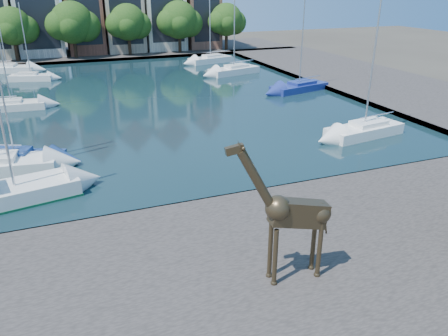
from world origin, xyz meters
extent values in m
plane|color=#38332B|center=(0.00, 0.00, 0.00)|extent=(160.00, 160.00, 0.00)
cube|color=black|center=(0.00, 24.00, 0.04)|extent=(38.00, 50.00, 0.08)
cube|color=#433D3A|center=(0.00, -7.00, 0.25)|extent=(50.00, 14.00, 0.50)
cube|color=#433D3A|center=(0.00, 56.00, 0.25)|extent=(60.00, 16.00, 0.50)
cube|color=#433D3A|center=(25.00, 24.00, 0.25)|extent=(14.00, 52.00, 0.50)
cube|color=silver|center=(-10.50, 56.00, 5.75)|extent=(6.37, 9.00, 10.50)
cube|color=black|center=(-10.50, 51.52, 5.75)|extent=(5.20, 0.05, 7.88)
cube|color=brown|center=(-4.00, 56.00, 7.00)|extent=(5.39, 9.00, 13.00)
cube|color=black|center=(-4.00, 51.52, 7.00)|extent=(4.40, 0.05, 9.75)
cube|color=tan|center=(2.00, 56.00, 6.25)|extent=(5.88, 9.00, 11.50)
cube|color=black|center=(2.00, 51.52, 6.25)|extent=(4.80, 0.05, 8.62)
cube|color=beige|center=(8.50, 56.00, 6.50)|extent=(6.37, 9.00, 12.00)
cube|color=black|center=(8.50, 51.52, 6.50)|extent=(5.20, 0.05, 9.00)
cube|color=brown|center=(15.00, 56.00, 5.75)|extent=(5.39, 9.00, 10.50)
cube|color=black|center=(15.00, 51.52, 5.75)|extent=(4.40, 0.05, 7.88)
cylinder|color=#332114|center=(-14.00, 50.50, 2.10)|extent=(0.50, 0.50, 3.20)
sphere|color=#1B4113|center=(-14.00, 50.50, 5.26)|extent=(5.20, 5.20, 5.20)
sphere|color=#1B4113|center=(-12.44, 50.80, 4.74)|extent=(3.90, 3.90, 3.90)
sphere|color=#1B4113|center=(-15.43, 50.10, 5.00)|extent=(3.64, 3.64, 3.64)
cylinder|color=#332114|center=(-6.00, 50.50, 2.10)|extent=(0.50, 0.50, 3.20)
sphere|color=#1B4113|center=(-6.00, 50.50, 5.50)|extent=(6.00, 6.00, 6.00)
sphere|color=#1B4113|center=(-4.20, 50.80, 4.90)|extent=(4.50, 4.50, 4.50)
sphere|color=#1B4113|center=(-7.65, 50.10, 5.20)|extent=(4.20, 4.20, 4.20)
cylinder|color=#332114|center=(2.00, 50.50, 2.10)|extent=(0.50, 0.50, 3.20)
sphere|color=#1B4113|center=(2.00, 50.50, 5.32)|extent=(5.40, 5.40, 5.40)
sphere|color=#1B4113|center=(3.62, 50.80, 4.78)|extent=(4.05, 4.05, 4.05)
sphere|color=#1B4113|center=(0.51, 50.10, 5.05)|extent=(3.78, 3.78, 3.78)
cylinder|color=#332114|center=(10.00, 50.50, 2.10)|extent=(0.50, 0.50, 3.20)
sphere|color=#1B4113|center=(10.00, 50.50, 5.44)|extent=(5.80, 5.80, 5.80)
sphere|color=#1B4113|center=(11.74, 50.80, 4.86)|extent=(4.35, 4.35, 4.35)
sphere|color=#1B4113|center=(8.40, 50.10, 5.15)|extent=(4.06, 4.06, 4.06)
cylinder|color=#332114|center=(18.00, 50.50, 2.10)|extent=(0.50, 0.50, 3.20)
sphere|color=#1B4113|center=(18.00, 50.50, 5.26)|extent=(5.20, 5.20, 5.20)
sphere|color=#1B4113|center=(19.56, 50.80, 4.74)|extent=(3.90, 3.90, 3.90)
sphere|color=#1B4113|center=(16.57, 50.10, 5.00)|extent=(3.64, 3.64, 3.64)
cylinder|color=#3B2F1D|center=(-2.73, -7.60, 1.66)|extent=(0.18, 0.18, 2.32)
cylinder|color=#3B2F1D|center=(-2.69, -7.12, 1.66)|extent=(0.18, 0.18, 2.32)
cylinder|color=#3B2F1D|center=(-0.97, -7.75, 1.66)|extent=(0.18, 0.18, 2.32)
cylinder|color=#3B2F1D|center=(-0.93, -7.26, 1.66)|extent=(0.18, 0.18, 2.32)
cube|color=#3B2F1D|center=(-1.77, -7.44, 3.21)|extent=(2.29, 0.80, 1.36)
cylinder|color=#3B2F1D|center=(-3.41, -7.30, 4.72)|extent=(1.51, 0.46, 2.40)
cube|color=#3B2F1D|center=(-4.21, -7.23, 5.90)|extent=(0.66, 0.25, 0.37)
cube|color=navy|center=(-12.39, 9.69, 0.52)|extent=(6.31, 4.23, 0.88)
cube|color=navy|center=(-12.39, 9.69, 0.82)|extent=(2.97, 2.36, 0.49)
cube|color=silver|center=(-13.41, 24.13, 0.50)|extent=(6.00, 2.53, 0.83)
cube|color=silver|center=(-13.41, 24.13, 0.77)|extent=(2.67, 1.64, 0.46)
cylinder|color=#B2B2B7|center=(-13.41, 24.13, 4.61)|extent=(0.11, 0.11, 7.77)
cube|color=silver|center=(-12.00, 37.30, 0.52)|extent=(5.10, 2.85, 0.89)
cube|color=silver|center=(-12.00, 37.30, 0.82)|extent=(2.34, 1.68, 0.49)
cylinder|color=#B2B2B7|center=(-12.00, 37.30, 4.79)|extent=(0.12, 0.12, 8.03)
cube|color=white|center=(-15.00, 44.00, 0.58)|extent=(7.22, 4.25, 1.00)
cube|color=white|center=(-15.00, 44.00, 0.92)|extent=(3.34, 2.46, 0.56)
cube|color=white|center=(12.00, 6.32, 0.59)|extent=(6.46, 3.03, 1.01)
cube|color=white|center=(12.00, 6.32, 0.92)|extent=(2.91, 1.89, 0.56)
cylinder|color=#B2B2B7|center=(12.00, 6.32, 6.38)|extent=(0.13, 0.13, 11.03)
cube|color=navy|center=(15.00, 21.23, 0.53)|extent=(6.94, 3.82, 0.90)
cube|color=navy|center=(15.00, 21.23, 0.83)|extent=(3.18, 2.26, 0.50)
cylinder|color=#B2B2B7|center=(15.00, 21.23, 6.49)|extent=(0.12, 0.12, 11.42)
cube|color=silver|center=(12.00, 32.41, 0.59)|extent=(6.95, 3.90, 1.03)
cube|color=silver|center=(12.00, 32.41, 0.94)|extent=(3.19, 2.29, 0.57)
cylinder|color=#B2B2B7|center=(12.00, 32.41, 5.29)|extent=(0.14, 0.14, 8.82)
cube|color=white|center=(12.00, 41.48, 0.60)|extent=(6.71, 3.74, 1.03)
cube|color=white|center=(12.00, 41.48, 0.94)|extent=(3.08, 2.20, 0.57)
cylinder|color=#B2B2B7|center=(12.00, 41.48, 5.15)|extent=(0.14, 0.14, 8.54)
camera|label=1|loc=(-9.19, -19.28, 10.81)|focal=35.00mm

